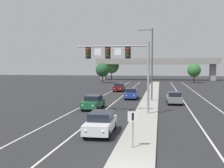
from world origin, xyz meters
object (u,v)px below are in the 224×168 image
Objects in this scene: overhead_signal_mast at (123,61)px; car_oncoming_green at (93,102)px; car_receding_grey at (174,98)px; car_oncoming_darkred at (119,87)px; median_sign_post at (133,124)px; tree_far_left_b at (112,66)px; car_oncoming_white at (101,123)px; tree_far_left_a at (103,70)px; tree_far_right_b at (194,70)px; street_lamp_median at (150,60)px; car_oncoming_blue at (131,93)px.

overhead_signal_mast is 1.63× the size of car_oncoming_green.
overhead_signal_mast is at bearing -122.26° from car_receding_grey.
car_oncoming_green and car_oncoming_darkred have the same top height.
median_sign_post is 0.29× the size of tree_far_left_b.
car_oncoming_green is (-3.29, 10.96, 0.00)m from car_oncoming_white.
overhead_signal_mast is at bearing 100.61° from median_sign_post.
car_oncoming_white is at bearing -78.05° from tree_far_left_a.
tree_far_right_b is 0.98× the size of tree_far_left_a.
overhead_signal_mast reaches higher than tree_far_right_b.
tree_far_left_b is (-13.27, 78.76, 4.21)m from car_oncoming_white.
street_lamp_median is 11.37m from car_oncoming_green.
car_oncoming_darkred is (-3.68, 11.82, 0.00)m from car_oncoming_blue.
overhead_signal_mast reaches higher than median_sign_post.
car_oncoming_white is 1.00× the size of car_receding_grey.
car_oncoming_blue is at bearing 90.02° from car_oncoming_white.
car_receding_grey is at bearing -66.23° from tree_far_left_a.
tree_far_left_b is (-16.16, 59.65, -0.76)m from street_lamp_median.
car_oncoming_white is at bearing -73.28° from car_oncoming_green.
tree_far_left_a reaches higher than car_oncoming_blue.
street_lamp_median is 61.80m from tree_far_left_b.
tree_far_left_b reaches higher than tree_far_left_a.
tree_far_right_b is 27.12m from tree_far_left_a.
car_oncoming_green is 22.41m from car_oncoming_darkred.
tree_far_left_a is at bearing 113.77° from car_receding_grey.
median_sign_post is at bearing -79.39° from overhead_signal_mast.
car_oncoming_white is (-2.68, 3.48, -0.77)m from median_sign_post.
car_oncoming_darkred is (-6.57, 14.26, -4.97)m from street_lamp_median.
overhead_signal_mast is 1.63× the size of car_receding_grey.
street_lamp_median is at bearing 52.84° from car_oncoming_green.
overhead_signal_mast is 6.59m from car_oncoming_green.
street_lamp_median is at bearing -65.25° from car_oncoming_darkred.
car_oncoming_white is 65.70m from tree_far_right_b.
car_oncoming_white and car_receding_grey have the same top height.
car_oncoming_green is at bearing -108.16° from tree_far_right_b.
median_sign_post is 0.38× the size of tree_far_right_b.
car_oncoming_blue is at bearing -72.70° from car_oncoming_darkred.
overhead_signal_mast is 1.64× the size of car_oncoming_blue.
car_oncoming_blue is at bearing -76.94° from tree_far_left_b.
overhead_signal_mast is 25.88m from car_oncoming_darkred.
overhead_signal_mast is at bearing -87.89° from car_oncoming_blue.
car_oncoming_blue is 0.58× the size of tree_far_left_b.
overhead_signal_mast is 12.57m from median_sign_post.
car_receding_grey is 64.75m from tree_far_left_b.
tree_far_left_a reaches higher than car_oncoming_white.
tree_far_left_b reaches higher than car_oncoming_green.
car_oncoming_blue is 0.77× the size of tree_far_left_a.
car_oncoming_green is (-3.78, 2.70, -4.68)m from overhead_signal_mast.
street_lamp_median is at bearing -40.15° from car_oncoming_blue.
tree_far_right_b is at bearing 75.96° from street_lamp_median.
tree_far_left_a is at bearing 110.97° from street_lamp_median.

